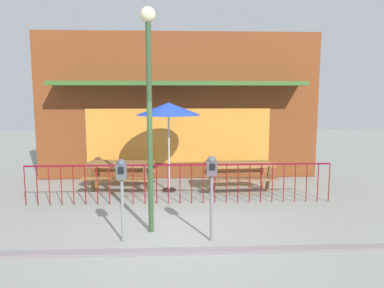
% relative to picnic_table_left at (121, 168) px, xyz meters
% --- Properties ---
extents(ground, '(40.00, 40.00, 0.00)m').
position_rel_picnic_table_left_xyz_m(ground, '(1.60, -3.21, -0.61)').
color(ground, gray).
extents(pub_storefront, '(8.74, 1.42, 4.51)m').
position_rel_picnic_table_left_xyz_m(pub_storefront, '(1.60, 1.60, 1.65)').
color(pub_storefront, '#3E150C').
rests_on(pub_storefront, ground).
extents(patio_fence_front, '(7.36, 0.04, 0.97)m').
position_rel_picnic_table_left_xyz_m(patio_fence_front, '(1.60, -1.29, 0.05)').
color(patio_fence_front, maroon).
rests_on(patio_fence_front, ground).
extents(picnic_table_left, '(1.94, 1.55, 0.79)m').
position_rel_picnic_table_left_xyz_m(picnic_table_left, '(0.00, 0.00, 0.00)').
color(picnic_table_left, brown).
rests_on(picnic_table_left, ground).
extents(picnic_table_right, '(1.88, 1.47, 0.79)m').
position_rel_picnic_table_left_xyz_m(picnic_table_right, '(3.23, -0.20, 0.00)').
color(picnic_table_right, olive).
rests_on(picnic_table_right, ground).
extents(patio_umbrella, '(1.72, 1.72, 2.41)m').
position_rel_picnic_table_left_xyz_m(patio_umbrella, '(1.32, -0.12, 1.62)').
color(patio_umbrella, black).
rests_on(patio_umbrella, ground).
extents(parking_meter_near, '(0.18, 0.17, 1.51)m').
position_rel_picnic_table_left_xyz_m(parking_meter_near, '(0.55, -3.55, 0.56)').
color(parking_meter_near, gray).
rests_on(parking_meter_near, ground).
extents(parking_meter_far, '(0.18, 0.17, 1.56)m').
position_rel_picnic_table_left_xyz_m(parking_meter_far, '(2.14, -3.58, 0.59)').
color(parking_meter_far, slate).
rests_on(parking_meter_far, ground).
extents(street_lamp, '(0.28, 0.28, 4.18)m').
position_rel_picnic_table_left_xyz_m(street_lamp, '(1.02, -3.08, 2.10)').
color(street_lamp, '#2E4929').
rests_on(street_lamp, ground).
extents(curb_edge, '(12.23, 0.20, 0.11)m').
position_rel_picnic_table_left_xyz_m(curb_edge, '(1.60, -4.07, -0.61)').
color(curb_edge, slate).
rests_on(curb_edge, ground).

